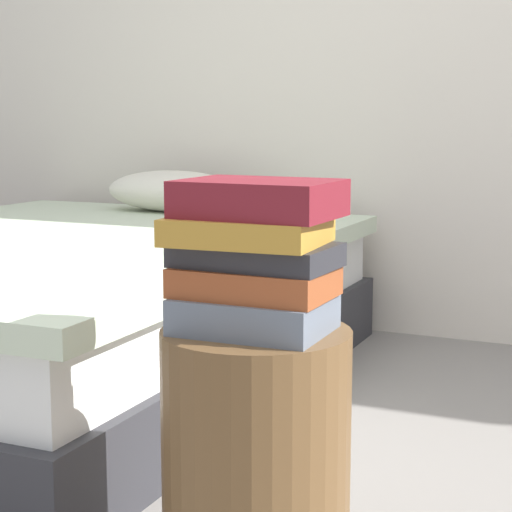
# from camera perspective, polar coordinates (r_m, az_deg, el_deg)

# --- Properties ---
(bed) EXTENTS (1.57, 2.03, 0.62)m
(bed) POSITION_cam_1_polar(r_m,az_deg,el_deg) (2.89, -12.80, -3.23)
(bed) COLOR #2D2D33
(bed) RESTS_ON ground_plane
(side_table) EXTENTS (0.32, 0.32, 0.48)m
(side_table) POSITION_cam_1_polar(r_m,az_deg,el_deg) (1.58, -0.00, -13.16)
(side_table) COLOR brown
(side_table) RESTS_ON ground_plane
(book_slate) EXTENTS (0.25, 0.19, 0.06)m
(book_slate) POSITION_cam_1_polar(r_m,az_deg,el_deg) (1.49, -0.07, -3.70)
(book_slate) COLOR slate
(book_slate) RESTS_ON side_table
(book_rust) EXTENTS (0.25, 0.17, 0.05)m
(book_rust) POSITION_cam_1_polar(r_m,az_deg,el_deg) (1.48, 0.02, -1.65)
(book_rust) COLOR #994723
(book_rust) RESTS_ON book_slate
(book_charcoal) EXTENTS (0.26, 0.16, 0.04)m
(book_charcoal) POSITION_cam_1_polar(r_m,az_deg,el_deg) (1.48, -0.16, 0.06)
(book_charcoal) COLOR #28282D
(book_charcoal) RESTS_ON book_rust
(book_ochre) EXTENTS (0.26, 0.21, 0.04)m
(book_ochre) POSITION_cam_1_polar(r_m,az_deg,el_deg) (1.47, -0.54, 1.65)
(book_ochre) COLOR #B7842D
(book_ochre) RESTS_ON book_charcoal
(book_maroon) EXTENTS (0.25, 0.18, 0.06)m
(book_maroon) POSITION_cam_1_polar(r_m,az_deg,el_deg) (1.46, 0.12, 3.67)
(book_maroon) COLOR maroon
(book_maroon) RESTS_ON book_ochre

